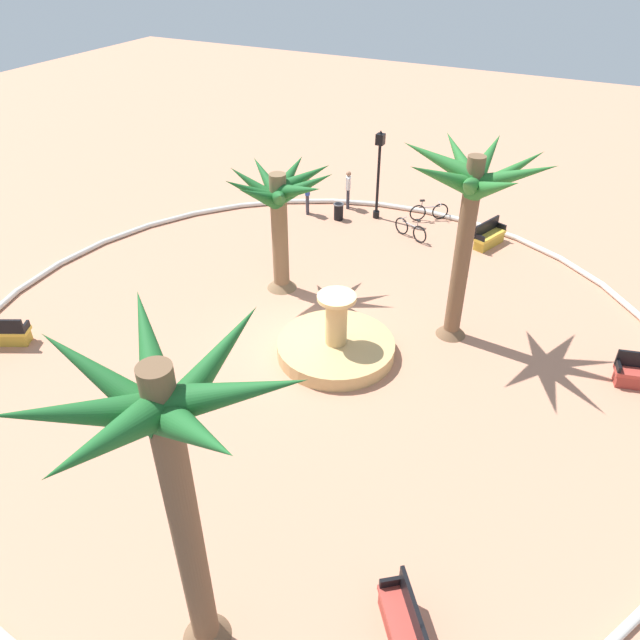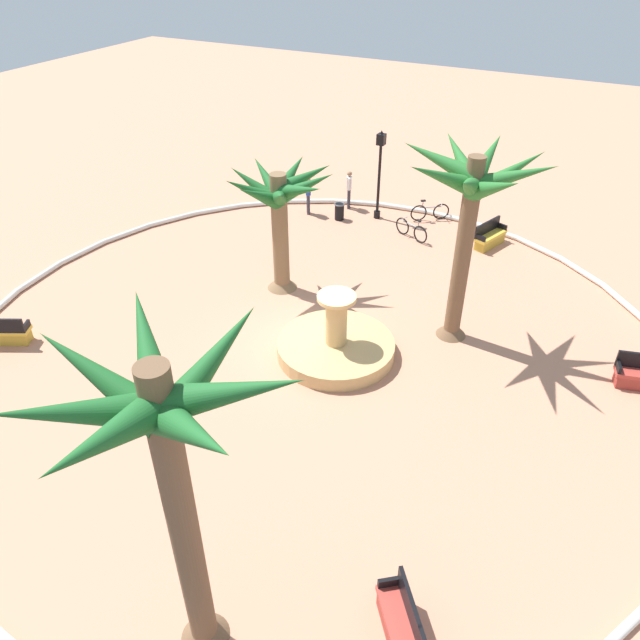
% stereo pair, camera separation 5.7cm
% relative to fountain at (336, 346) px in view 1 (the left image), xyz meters
% --- Properties ---
extents(ground_plane, '(80.00, 80.00, 0.00)m').
position_rel_fountain_xyz_m(ground_plane, '(0.84, -0.15, -0.30)').
color(ground_plane, tan).
extents(plaza_curb, '(21.81, 21.81, 0.20)m').
position_rel_fountain_xyz_m(plaza_curb, '(0.84, -0.15, -0.20)').
color(plaza_curb, silver).
rests_on(plaza_curb, ground).
extents(fountain, '(3.54, 3.54, 2.08)m').
position_rel_fountain_xyz_m(fountain, '(0.00, 0.00, 0.00)').
color(fountain, tan).
rests_on(fountain, ground).
extents(palm_tree_near_fountain, '(3.75, 3.75, 4.47)m').
position_rel_fountain_xyz_m(palm_tree_near_fountain, '(3.35, -2.63, 2.93)').
color(palm_tree_near_fountain, brown).
rests_on(palm_tree_near_fountain, ground).
extents(palm_tree_by_curb, '(4.37, 4.34, 6.05)m').
position_rel_fountain_xyz_m(palm_tree_by_curb, '(-2.83, -2.59, 4.29)').
color(palm_tree_by_curb, brown).
rests_on(palm_tree_by_curb, ground).
extents(palm_tree_mid_plaza, '(4.01, 4.03, 6.69)m').
position_rel_fountain_xyz_m(palm_tree_mid_plaza, '(-1.58, 8.85, 4.71)').
color(palm_tree_mid_plaza, brown).
rests_on(palm_tree_mid_plaza, ground).
extents(bench_east, '(1.37, 1.57, 1.00)m').
position_rel_fountain_xyz_m(bench_east, '(-4.82, 7.20, 0.04)').
color(bench_east, '#B73D33').
rests_on(bench_east, ground).
extents(bench_west, '(1.01, 1.67, 1.00)m').
position_rel_fountain_xyz_m(bench_west, '(-2.35, -9.16, 0.04)').
color(bench_west, gold).
rests_on(bench_west, ground).
extents(bench_southeast, '(1.66, 1.16, 1.00)m').
position_rel_fountain_xyz_m(bench_southeast, '(9.37, 4.14, 0.04)').
color(bench_southeast, gold).
rests_on(bench_southeast, ground).
extents(lamppost, '(0.32, 0.32, 3.81)m').
position_rel_fountain_xyz_m(lamppost, '(2.64, -9.56, 1.93)').
color(lamppost, black).
rests_on(lamppost, ground).
extents(trash_bin, '(0.46, 0.46, 0.73)m').
position_rel_fountain_xyz_m(trash_bin, '(4.03, -8.66, 0.08)').
color(trash_bin, black).
rests_on(trash_bin, ground).
extents(bicycle_red_frame, '(1.60, 0.77, 0.94)m').
position_rel_fountain_xyz_m(bicycle_red_frame, '(0.64, -8.35, 0.08)').
color(bicycle_red_frame, black).
rests_on(bicycle_red_frame, ground).
extents(bicycle_by_lamppost, '(1.43, 1.05, 0.94)m').
position_rel_fountain_xyz_m(bicycle_by_lamppost, '(0.54, -10.37, 0.08)').
color(bicycle_by_lamppost, black).
rests_on(bicycle_by_lamppost, ground).
extents(person_cyclist_helmet, '(0.35, 0.46, 1.70)m').
position_rel_fountain_xyz_m(person_cyclist_helmet, '(5.50, -8.58, 0.65)').
color(person_cyclist_helmet, '#33333D').
rests_on(person_cyclist_helmet, ground).
extents(person_cyclist_photo, '(0.32, 0.50, 1.70)m').
position_rel_fountain_xyz_m(person_cyclist_photo, '(4.18, -9.94, 0.65)').
color(person_cyclist_photo, '#33333D').
rests_on(person_cyclist_photo, ground).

